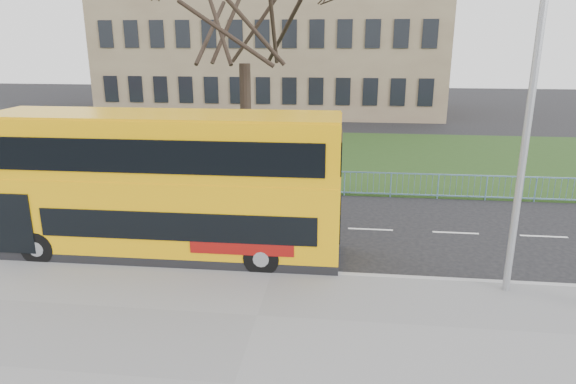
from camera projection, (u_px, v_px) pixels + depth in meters
The scene contains 8 objects.
ground at pixel (279, 253), 16.54m from camera, with size 120.00×120.00×0.00m, color black.
kerb at pixel (272, 272), 15.04m from camera, with size 80.00×0.20×0.14m, color #97979A.
grass_verge at pixel (311, 156), 30.13m from camera, with size 80.00×15.40×0.08m, color #233C15.
guard_railing at pixel (299, 182), 22.66m from camera, with size 40.00×0.12×1.10m, color #6895B9, non-canonical shape.
bare_tree at pixel (244, 41), 24.52m from camera, with size 9.01×9.01×12.87m, color black, non-canonical shape.
civic_building at pixel (275, 35), 48.39m from camera, with size 30.00×15.00×14.00m, color #7C654E.
yellow_bus at pixel (167, 183), 15.76m from camera, with size 10.64×2.63×4.45m.
street_lamp at pixel (526, 101), 12.44m from camera, with size 1.96×0.35×9.24m.
Camera 1 is at (2.04, -15.14, 6.63)m, focal length 32.00 mm.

